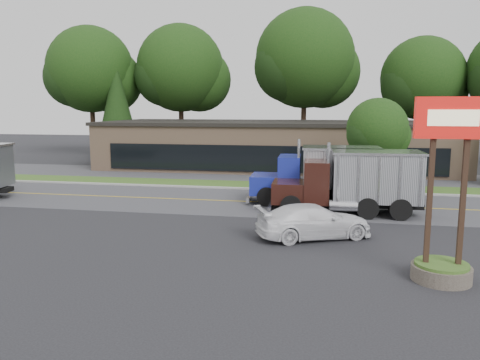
# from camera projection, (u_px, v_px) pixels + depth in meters

# --- Properties ---
(ground) EXTENTS (140.00, 140.00, 0.00)m
(ground) POSITION_uv_depth(u_px,v_px,m) (163.00, 242.00, 19.71)
(ground) COLOR #2E2E32
(ground) RESTS_ON ground
(road) EXTENTS (60.00, 8.00, 0.02)m
(road) POSITION_uv_depth(u_px,v_px,m) (214.00, 201.00, 28.44)
(road) COLOR #515155
(road) RESTS_ON ground
(center_line) EXTENTS (60.00, 0.12, 0.01)m
(center_line) POSITION_uv_depth(u_px,v_px,m) (214.00, 201.00, 28.44)
(center_line) COLOR gold
(center_line) RESTS_ON ground
(curb) EXTENTS (60.00, 0.30, 0.12)m
(curb) POSITION_uv_depth(u_px,v_px,m) (228.00, 189.00, 32.52)
(curb) COLOR #9E9E99
(curb) RESTS_ON ground
(grass_verge) EXTENTS (60.00, 3.40, 0.03)m
(grass_verge) POSITION_uv_depth(u_px,v_px,m) (234.00, 185.00, 34.27)
(grass_verge) COLOR #35571D
(grass_verge) RESTS_ON ground
(far_parking) EXTENTS (60.00, 7.00, 0.02)m
(far_parking) POSITION_uv_depth(u_px,v_px,m) (245.00, 175.00, 39.12)
(far_parking) COLOR #515155
(far_parking) RESTS_ON ground
(strip_mall) EXTENTS (32.00, 12.00, 4.00)m
(strip_mall) POSITION_uv_depth(u_px,v_px,m) (277.00, 146.00, 44.27)
(strip_mall) COLOR tan
(strip_mall) RESTS_ON ground
(bilo_sign) EXTENTS (2.20, 1.90, 5.95)m
(bilo_sign) POSITION_uv_depth(u_px,v_px,m) (445.00, 220.00, 15.04)
(bilo_sign) COLOR #6B6054
(bilo_sign) RESTS_ON ground
(tree_far_a) EXTENTS (10.30, 9.69, 14.69)m
(tree_far_a) POSITION_uv_depth(u_px,v_px,m) (92.00, 74.00, 53.08)
(tree_far_a) COLOR #382619
(tree_far_a) RESTS_ON ground
(tree_far_b) EXTENTS (10.45, 9.84, 14.91)m
(tree_far_b) POSITION_uv_depth(u_px,v_px,m) (182.00, 73.00, 53.17)
(tree_far_b) COLOR #382619
(tree_far_b) RESTS_ON ground
(tree_far_c) EXTENTS (11.31, 10.65, 16.13)m
(tree_far_c) POSITION_uv_depth(u_px,v_px,m) (306.00, 63.00, 50.49)
(tree_far_c) COLOR #382619
(tree_far_c) RESTS_ON ground
(tree_far_d) EXTENTS (8.92, 8.40, 12.73)m
(tree_far_d) POSITION_uv_depth(u_px,v_px,m) (424.00, 82.00, 47.63)
(tree_far_d) COLOR #382619
(tree_far_d) RESTS_ON ground
(evergreen_left) EXTENTS (4.72, 4.72, 10.73)m
(evergreen_left) POSITION_uv_depth(u_px,v_px,m) (117.00, 105.00, 50.86)
(evergreen_left) COLOR #382619
(evergreen_left) RESTS_ON ground
(tree_verge) EXTENTS (4.39, 4.13, 6.26)m
(tree_verge) POSITION_uv_depth(u_px,v_px,m) (378.00, 131.00, 31.86)
(tree_verge) COLOR #382619
(tree_verge) RESTS_ON ground
(dump_truck_blue) EXTENTS (7.54, 2.87, 3.36)m
(dump_truck_blue) POSITION_uv_depth(u_px,v_px,m) (323.00, 174.00, 27.12)
(dump_truck_blue) COLOR black
(dump_truck_blue) RESTS_ON ground
(dump_truck_maroon) EXTENTS (7.82, 2.84, 3.36)m
(dump_truck_maroon) POSITION_uv_depth(u_px,v_px,m) (355.00, 181.00, 24.60)
(dump_truck_maroon) COLOR black
(dump_truck_maroon) RESTS_ON ground
(rally_car) EXTENTS (5.43, 3.94, 1.46)m
(rally_car) POSITION_uv_depth(u_px,v_px,m) (314.00, 221.00, 20.27)
(rally_car) COLOR white
(rally_car) RESTS_ON ground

